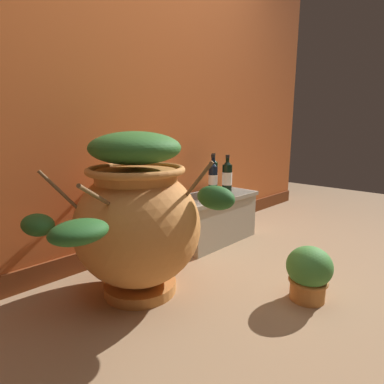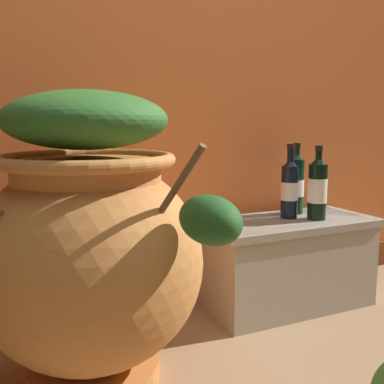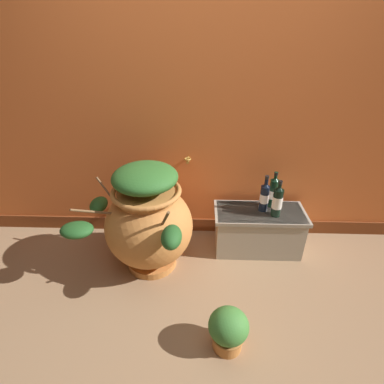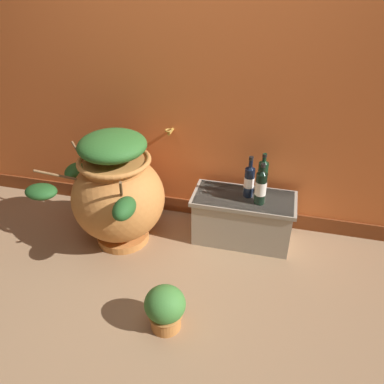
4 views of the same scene
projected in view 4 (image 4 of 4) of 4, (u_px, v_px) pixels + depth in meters
ground_plane at (149, 312)px, 2.33m from camera, size 7.00×7.00×0.00m
back_wall at (196, 52)px, 2.63m from camera, size 4.40×0.33×2.60m
terracotta_urn at (117, 192)px, 2.71m from camera, size 0.89×0.80×0.87m
stone_ledge at (243, 217)px, 2.83m from camera, size 0.75×0.36×0.38m
wine_bottle_left at (261, 186)px, 2.61m from camera, size 0.08×0.08×0.31m
wine_bottle_middle at (263, 176)px, 2.72m from camera, size 0.07×0.07×0.32m
wine_bottle_right at (249, 180)px, 2.69m from camera, size 0.07×0.07×0.32m
potted_shrub at (165, 308)px, 2.17m from camera, size 0.24×0.23×0.29m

